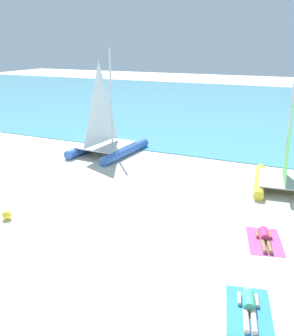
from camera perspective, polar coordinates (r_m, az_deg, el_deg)
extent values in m
plane|color=beige|center=(20.85, 5.66, 0.84)|extent=(120.00, 120.00, 0.00)
cube|color=#4C9EB7|center=(41.05, 15.60, 9.17)|extent=(120.00, 40.00, 0.05)
cylinder|color=blue|center=(23.32, -8.46, 3.36)|extent=(0.87, 4.72, 0.54)
cylinder|color=blue|center=(21.97, -3.32, 2.57)|extent=(0.87, 4.72, 0.54)
cube|color=silver|center=(22.36, -6.32, 3.58)|extent=(2.66, 3.17, 0.07)
cylinder|color=silver|center=(22.36, -5.58, 10.82)|extent=(0.11, 0.11, 5.58)
pyramid|color=white|center=(21.48, -7.23, 9.99)|extent=(0.24, 2.45, 4.69)
cylinder|color=yellow|center=(18.16, 16.94, -1.91)|extent=(0.92, 3.92, 0.45)
cube|color=silver|center=(17.94, 20.25, -1.67)|extent=(2.33, 2.73, 0.06)
cylinder|color=silver|center=(17.87, 21.02, 5.84)|extent=(0.09, 0.09, 4.64)
pyramid|color=#4CA54C|center=(17.00, 21.10, 4.74)|extent=(0.31, 2.03, 3.90)
cube|color=#D84C99|center=(13.37, 17.65, -10.69)|extent=(1.55, 2.12, 0.01)
cylinder|color=#D83372|center=(13.47, 17.61, -9.70)|extent=(0.45, 0.68, 0.30)
sphere|color=#8C6647|center=(13.83, 17.40, -8.90)|extent=(0.22, 0.22, 0.22)
cylinder|color=#8C6647|center=(12.93, 17.53, -11.35)|extent=(0.34, 0.79, 0.14)
cylinder|color=#8C6647|center=(12.96, 18.34, -11.37)|extent=(0.34, 0.79, 0.14)
cylinder|color=#8C6647|center=(13.62, 16.57, -9.70)|extent=(0.21, 0.46, 0.10)
cylinder|color=#8C6647|center=(13.68, 18.42, -9.75)|extent=(0.21, 0.46, 0.10)
cube|color=#338CD8|center=(10.26, 15.40, -20.46)|extent=(1.51, 2.10, 0.01)
cylinder|color=#3FB28C|center=(10.32, 15.41, -19.09)|extent=(0.43, 0.67, 0.30)
sphere|color=beige|center=(10.64, 15.27, -17.75)|extent=(0.22, 0.22, 0.22)
cylinder|color=beige|center=(9.85, 15.04, -21.74)|extent=(0.32, 0.79, 0.14)
cylinder|color=beige|center=(9.87, 16.16, -21.77)|extent=(0.32, 0.79, 0.14)
cylinder|color=beige|center=(10.48, 14.04, -18.92)|extent=(0.20, 0.46, 0.10)
cylinder|color=beige|center=(10.52, 16.57, -19.00)|extent=(0.20, 0.46, 0.10)
sphere|color=yellow|center=(15.10, -20.79, -6.79)|extent=(0.36, 0.36, 0.36)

